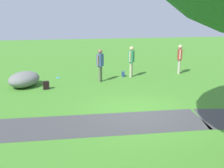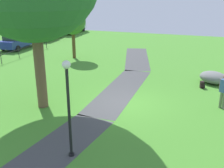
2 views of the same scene
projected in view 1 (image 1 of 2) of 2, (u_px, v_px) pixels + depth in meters
ground_plane at (139, 113)px, 10.58m from camera, size 48.00×48.00×0.00m
footpath_segment_mid at (90, 125)px, 9.57m from camera, size 8.01×1.94×0.01m
lawn_boulder at (24, 79)px, 13.94m from camera, size 2.04×2.20×0.75m
woman_with_handbag at (131, 59)px, 15.63m from camera, size 0.39×0.45×1.74m
man_near_boulder at (180, 57)px, 16.37m from camera, size 0.33×0.50×1.72m
passerby_on_path at (100, 63)px, 14.64m from camera, size 0.40×0.44×1.74m
handbag_on_grass at (123, 74)px, 15.98m from camera, size 0.27×0.32×0.31m
backpack_by_boulder at (46, 85)px, 13.55m from camera, size 0.32×0.31×0.40m
frisbee_on_grass at (58, 78)px, 15.70m from camera, size 0.22×0.22×0.02m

